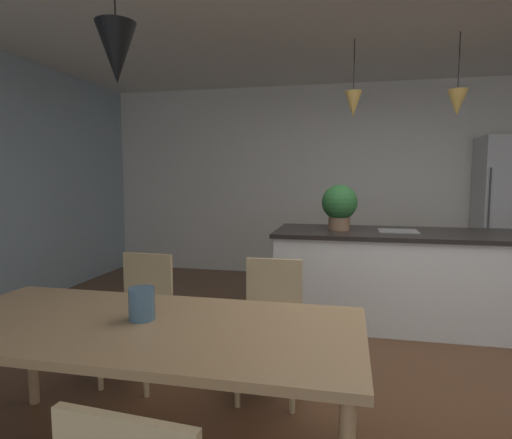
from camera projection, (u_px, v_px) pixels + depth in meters
ground_plane at (428, 391)px, 2.87m from camera, size 10.00×8.40×0.04m
wall_back_kitchen at (390, 182)px, 5.91m from camera, size 10.00×0.12×2.70m
dining_table at (143, 335)px, 2.04m from camera, size 2.08×0.94×0.73m
chair_far_left at (139, 313)px, 2.97m from camera, size 0.42×0.42×0.87m
chair_far_right at (271, 322)px, 2.77m from camera, size 0.41×0.41×0.87m
kitchen_island at (398, 277)px, 4.09m from camera, size 2.34×0.93×0.91m
refrigerator at (508, 214)px, 5.26m from camera, size 0.71×0.67×1.91m
pendant_over_table at (116, 53)px, 1.89m from camera, size 0.18×0.18×0.87m
pendant_over_island_main at (353, 104)px, 4.02m from camera, size 0.16×0.16×0.72m
pendant_over_island_aux at (457, 103)px, 3.83m from camera, size 0.18×0.18×0.73m
potted_plant_on_island at (339, 205)px, 4.14m from camera, size 0.34×0.34×0.44m
vase_on_dining_table at (142, 304)px, 2.07m from camera, size 0.13×0.13×0.16m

